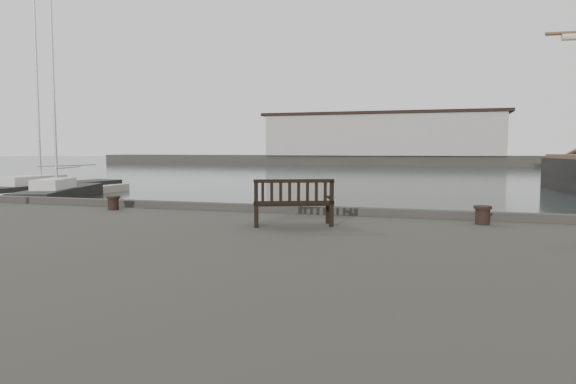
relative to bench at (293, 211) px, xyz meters
name	(u,v)px	position (x,y,z in m)	size (l,w,h in m)	color
ground	(267,271)	(-1.37, 2.23, -1.86)	(400.00, 400.00, 0.00)	black
breakwater	(399,144)	(-5.93, 94.23, 2.44)	(140.00, 9.50, 12.20)	#383530
bench	(293,211)	(0.00, 0.00, 0.00)	(1.71, 1.11, 0.93)	black
bollard_left	(113,203)	(-5.25, 1.32, -0.12)	(0.34, 0.34, 0.36)	black
bollard_right	(483,215)	(3.72, 1.34, -0.10)	(0.37, 0.37, 0.39)	black
yacht_b	(49,192)	(-23.05, 18.73, -1.61)	(3.97, 11.85, 15.13)	black
yacht_c	(61,197)	(-19.49, 15.78, -1.61)	(5.26, 9.54, 12.60)	black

